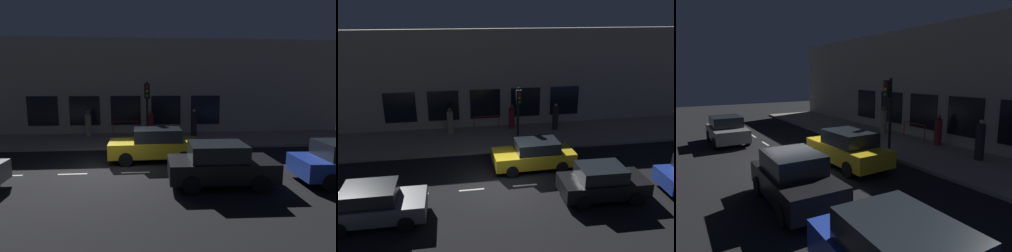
{
  "view_description": "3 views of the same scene",
  "coord_description": "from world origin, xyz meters",
  "views": [
    {
      "loc": [
        -11.14,
        -1.53,
        3.76
      ],
      "look_at": [
        2.93,
        -2.61,
        1.51
      ],
      "focal_mm": 29.16,
      "sensor_mm": 36.0,
      "label": 1
    },
    {
      "loc": [
        -14.07,
        2.29,
        8.21
      ],
      "look_at": [
        2.63,
        -0.5,
        2.18
      ],
      "focal_mm": 35.86,
      "sensor_mm": 36.0,
      "label": 2
    },
    {
      "loc": [
        -4.86,
        -12.16,
        3.88
      ],
      "look_at": [
        2.28,
        -0.83,
        1.57
      ],
      "focal_mm": 30.8,
      "sensor_mm": 36.0,
      "label": 3
    }
  ],
  "objects": [
    {
      "name": "ground_plane",
      "position": [
        0.0,
        0.0,
        0.0
      ],
      "size": [
        60.0,
        60.0,
        0.0
      ],
      "primitive_type": "plane",
      "color": "black"
    },
    {
      "name": "sidewalk",
      "position": [
        6.25,
        0.0,
        0.07
      ],
      "size": [
        4.5,
        32.0,
        0.15
      ],
      "color": "gray",
      "rests_on": "ground"
    },
    {
      "name": "building_facade",
      "position": [
        8.8,
        -0.0,
        3.42
      ],
      "size": [
        0.65,
        32.0,
        6.86
      ],
      "color": "#B2A893",
      "rests_on": "ground"
    },
    {
      "name": "lane_centre_line",
      "position": [
        0.0,
        -1.0,
        0.0
      ],
      "size": [
        0.12,
        27.2,
        0.01
      ],
      "color": "beige",
      "rests_on": "ground"
    },
    {
      "name": "traffic_light",
      "position": [
        4.39,
        -1.53,
        2.67
      ],
      "size": [
        0.48,
        0.32,
        3.66
      ],
      "color": "black",
      "rests_on": "sidewalk"
    },
    {
      "name": "parked_car_0",
      "position": [
        -1.63,
        -4.18,
        0.79
      ],
      "size": [
        1.92,
        3.91,
        1.58
      ],
      "rotation": [
        0.0,
        0.0,
        3.12
      ],
      "color": "black",
      "rests_on": "ground"
    },
    {
      "name": "parked_car_1",
      "position": [
        1.81,
        -1.88,
        0.79
      ],
      "size": [
        2.01,
        4.33,
        1.58
      ],
      "rotation": [
        0.0,
        0.0,
        0.03
      ],
      "color": "gold",
      "rests_on": "ground"
    },
    {
      "name": "parked_car_3",
      "position": [
        -1.83,
        5.57,
        0.79
      ],
      "size": [
        1.91,
        3.97,
        1.58
      ],
      "rotation": [
        0.0,
        0.0,
        3.14
      ],
      "color": "slate",
      "rests_on": "ground"
    },
    {
      "name": "pedestrian_0",
      "position": [
        7.49,
        2.48,
        0.95
      ],
      "size": [
        0.55,
        0.55,
        1.75
      ],
      "rotation": [
        0.0,
        0.0,
        1.17
      ],
      "color": "gray",
      "rests_on": "sidewalk"
    },
    {
      "name": "pedestrian_1",
      "position": [
        7.81,
        -1.77,
        0.92
      ],
      "size": [
        0.58,
        0.58,
        1.69
      ],
      "rotation": [
        0.0,
        0.0,
        4.02
      ],
      "color": "maroon",
      "rests_on": "sidewalk"
    },
    {
      "name": "pedestrian_2",
      "position": [
        7.08,
        -4.71,
        1.0
      ],
      "size": [
        0.53,
        0.53,
        1.84
      ],
      "rotation": [
        0.0,
        0.0,
        5.93
      ],
      "color": "#232328",
      "rests_on": "sidewalk"
    },
    {
      "name": "red_railing",
      "position": [
        7.79,
        -0.0,
        0.85
      ],
      "size": [
        0.05,
        1.75,
        0.97
      ],
      "color": "red",
      "rests_on": "sidewalk"
    }
  ]
}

